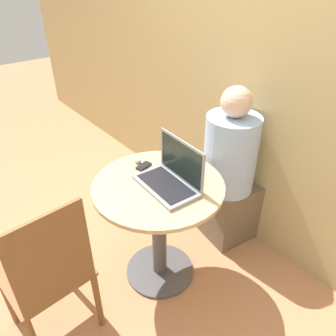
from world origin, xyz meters
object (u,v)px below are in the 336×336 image
Objects in this scene: cell_phone at (144,166)px; chair_empty at (49,276)px; laptop at (171,176)px; person_seated at (234,180)px.

chair_empty is at bearing -75.15° from cell_phone.
laptop reaches higher than chair_empty.
chair_empty is 0.80× the size of person_seated.
chair_empty reaches higher than cell_phone.
laptop is 0.80m from chair_empty.
person_seated is (-0.03, 0.59, -0.30)m from laptop.
person_seated reaches higher than cell_phone.
person_seated is (0.22, 0.61, -0.25)m from cell_phone.
person_seated is at bearing 69.93° from cell_phone.
laptop is 0.67m from person_seated.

